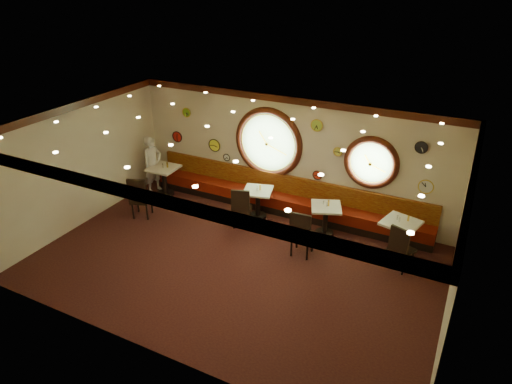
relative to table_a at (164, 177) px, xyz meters
name	(u,v)px	position (x,y,z in m)	size (l,w,h in m)	color
floor	(235,263)	(3.57, -2.13, -0.56)	(9.00, 6.00, 0.00)	black
ceiling	(232,130)	(3.57, -2.13, 2.64)	(9.00, 6.00, 0.02)	gold
wall_back	(289,155)	(3.57, 0.87, 1.04)	(9.00, 0.02, 3.20)	beige
wall_front	(143,278)	(3.57, -5.13, 1.04)	(9.00, 0.02, 3.20)	beige
wall_left	(80,164)	(-0.93, -2.13, 1.04)	(0.02, 6.00, 3.20)	beige
wall_right	(458,255)	(8.07, -2.13, 1.04)	(0.02, 6.00, 3.20)	beige
molding_back	(290,100)	(3.57, 0.82, 2.55)	(9.00, 0.10, 0.18)	#3A140A
molding_front	(134,194)	(3.57, -5.08, 2.55)	(9.00, 0.10, 0.18)	#3A140A
molding_left	(70,107)	(-0.88, -2.13, 2.55)	(0.10, 6.00, 0.18)	#3A140A
molding_right	(473,176)	(8.02, -2.13, 2.55)	(0.10, 6.00, 0.18)	#3A140A
banquette_base	(283,209)	(3.57, 0.59, -0.46)	(8.00, 0.55, 0.20)	black
banquette_seat	(283,201)	(3.57, 0.59, -0.21)	(8.00, 0.55, 0.30)	#5C1107
banquette_back	(287,184)	(3.57, 0.81, 0.19)	(8.00, 0.10, 0.55)	#611107
porthole_left_glass	(269,143)	(2.97, 0.86, 1.29)	(1.66, 1.66, 0.02)	#78A965
porthole_left_frame	(268,143)	(2.97, 0.85, 1.29)	(1.98, 1.98, 0.18)	#3A140A
porthole_left_ring	(268,143)	(2.97, 0.82, 1.29)	(1.61, 1.61, 0.03)	gold
porthole_right_glass	(371,163)	(5.77, 0.86, 1.24)	(1.10, 1.10, 0.02)	#78A965
porthole_right_frame	(371,163)	(5.77, 0.85, 1.24)	(1.38, 1.38, 0.18)	#3A140A
porthole_right_ring	(371,163)	(5.77, 0.82, 1.24)	(1.09, 1.09, 0.03)	gold
wall_clock_0	(426,187)	(7.12, 0.83, 0.89)	(0.34, 0.34, 0.03)	silver
wall_clock_1	(215,145)	(1.27, 0.83, 0.94)	(0.36, 0.36, 0.03)	#EDF336
wall_clock_2	(338,152)	(4.92, 0.83, 1.39)	(0.22, 0.22, 0.03)	#DADE4A
wall_clock_3	(177,137)	(-0.03, 0.83, 0.99)	(0.32, 0.32, 0.03)	red
wall_clock_4	(317,175)	(4.42, 0.83, 0.64)	(0.24, 0.24, 0.03)	red
wall_clock_5	(421,147)	(6.87, 0.83, 1.84)	(0.28, 0.28, 0.03)	black
wall_clock_6	(317,125)	(4.32, 0.83, 1.99)	(0.30, 0.30, 0.03)	#9EC63D
wall_clock_7	(187,113)	(0.37, 0.83, 1.79)	(0.26, 0.26, 0.03)	#74C026
wall_clock_8	(227,157)	(1.67, 0.83, 0.64)	(0.20, 0.20, 0.03)	white
table_a	(164,177)	(0.00, 0.00, 0.00)	(0.83, 0.83, 0.88)	black
table_b	(258,200)	(3.07, 0.03, -0.04)	(0.91, 0.91, 0.81)	black
table_c	(325,216)	(4.98, 0.01, -0.05)	(0.95, 0.95, 0.80)	black
table_d	(399,234)	(6.80, -0.07, -0.01)	(0.96, 0.96, 0.86)	black
chair_a	(139,195)	(0.28, -1.43, 0.12)	(0.64, 0.64, 0.74)	black
chair_b	(241,206)	(2.94, -0.66, 0.09)	(0.59, 0.59, 0.69)	black
chair_c	(301,231)	(4.80, -1.19, 0.12)	(0.52, 0.52, 0.73)	black
chair_d	(401,246)	(6.95, -0.71, 0.08)	(0.61, 0.61, 0.69)	black
condiment_a_salt	(163,165)	(-0.05, 0.05, 0.37)	(0.03, 0.03, 0.09)	silver
condiment_b_salt	(257,187)	(3.03, 0.06, 0.31)	(0.04, 0.04, 0.11)	silver
condiment_c_salt	(323,203)	(4.88, 0.07, 0.29)	(0.03, 0.03, 0.09)	silver
condiment_d_salt	(397,217)	(6.70, 0.01, 0.36)	(0.04, 0.04, 0.11)	silver
condiment_a_pepper	(163,166)	(0.02, -0.04, 0.38)	(0.04, 0.04, 0.10)	silver
condiment_b_pepper	(257,189)	(3.07, -0.04, 0.31)	(0.04, 0.04, 0.11)	silver
condiment_c_pepper	(327,205)	(4.99, 0.00, 0.30)	(0.04, 0.04, 0.10)	silver
condiment_d_pepper	(400,220)	(6.76, -0.08, 0.36)	(0.04, 0.04, 0.11)	silver
condiment_a_bottle	(167,165)	(0.11, 0.06, 0.40)	(0.05, 0.05, 0.16)	gold
condiment_b_bottle	(260,188)	(3.12, 0.05, 0.33)	(0.05, 0.05, 0.15)	gold
condiment_c_bottle	(328,203)	(5.02, 0.03, 0.32)	(0.05, 0.05, 0.15)	gold
condiment_d_bottle	(408,218)	(6.93, 0.05, 0.38)	(0.05, 0.05, 0.15)	gold
waiter	(153,164)	(-0.43, 0.07, 0.31)	(0.63, 0.41, 1.72)	silver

